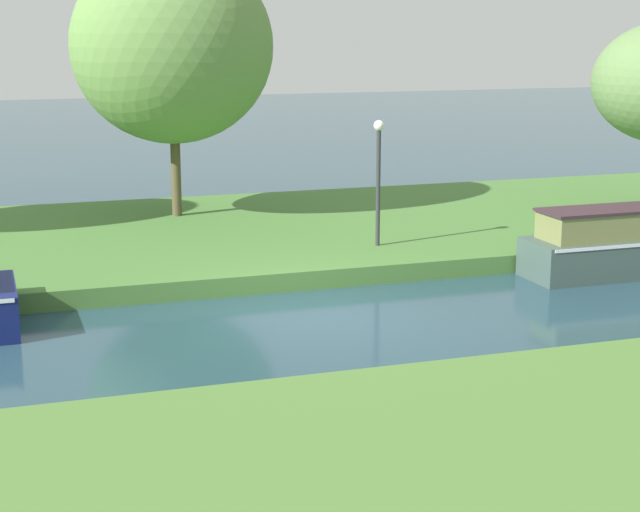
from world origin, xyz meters
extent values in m
plane|color=#24424F|center=(0.00, 0.00, 0.00)|extent=(120.00, 120.00, 0.00)
cube|color=#487735|center=(0.00, 7.00, 0.20)|extent=(72.00, 10.00, 0.40)
cylinder|color=brown|center=(-0.89, 9.09, 1.91)|extent=(0.25, 0.25, 3.02)
ellipsoid|color=#658E47|center=(-0.89, 9.04, 4.79)|extent=(5.16, 4.74, 4.95)
cylinder|color=#333338|center=(2.74, 3.93, 1.70)|extent=(0.10, 0.10, 2.61)
sphere|color=white|center=(2.74, 3.93, 3.13)|extent=(0.24, 0.24, 0.24)
cylinder|color=#423932|center=(8.72, 2.49, 0.85)|extent=(0.12, 0.12, 0.90)
camera|label=1|loc=(-5.78, -17.41, 5.34)|focal=57.76mm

